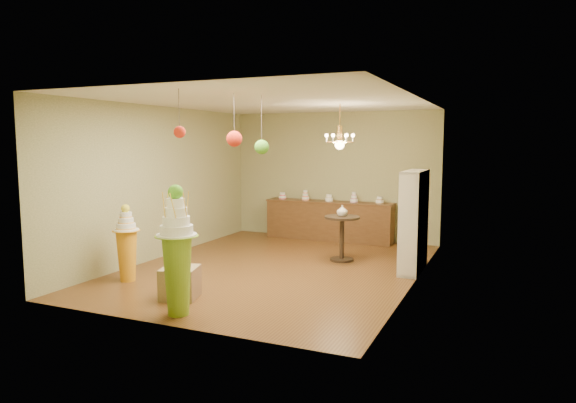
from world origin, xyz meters
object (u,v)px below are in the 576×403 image
at_px(pedestal_orange, 127,249).
at_px(sideboard, 329,220).
at_px(round_table, 342,232).
at_px(pedestal_green, 177,259).

bearing_deg(pedestal_orange, sideboard, 68.32).
distance_m(sideboard, round_table, 2.14).
xyz_separation_m(sideboard, round_table, (0.93, -1.93, 0.09)).
height_order(pedestal_green, sideboard, pedestal_green).
distance_m(pedestal_orange, sideboard, 5.12).
relative_size(pedestal_orange, round_table, 1.47).
relative_size(pedestal_green, round_table, 2.00).
bearing_deg(round_table, sideboard, 115.68).
bearing_deg(sideboard, pedestal_orange, -111.68).
xyz_separation_m(pedestal_orange, sideboard, (1.89, 4.76, -0.06)).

